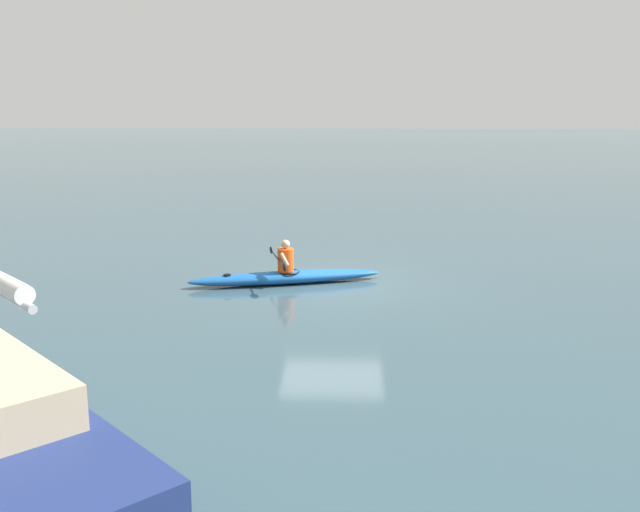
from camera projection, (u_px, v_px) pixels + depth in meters
ground_plane at (333, 282)px, 17.86m from camera, size 160.00×160.00×0.00m
kayak at (286, 277)px, 17.68m from camera, size 4.67×1.76×0.30m
kayaker at (285, 258)px, 17.57m from camera, size 0.70×2.30×0.77m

